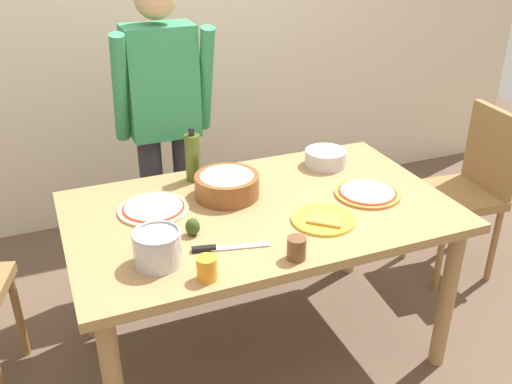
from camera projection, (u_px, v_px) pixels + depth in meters
The scene contains 16 objects.
ground at pixel (260, 346), 2.72m from camera, with size 8.00×8.00×0.00m, color brown.
wall_back at pixel (160, 15), 3.46m from camera, with size 5.60×0.10×2.60m, color beige.
dining_table at pixel (260, 226), 2.42m from camera, with size 1.60×0.96×0.76m.
person_cook at pixel (164, 118), 2.85m from camera, with size 0.49×0.25×1.62m.
chair_wooden_right at pixel (469, 183), 3.09m from camera, with size 0.43×0.43×0.95m.
pizza_raw_on_board at pixel (154, 209), 2.35m from camera, with size 0.29×0.29×0.02m.
pizza_cooked_on_tray at pixel (367, 193), 2.48m from camera, with size 0.29×0.29×0.02m.
plate_with_slice at pixel (324, 219), 2.27m from camera, with size 0.26×0.26×0.02m.
popcorn_bowl at pixel (227, 183), 2.45m from camera, with size 0.28×0.28×0.11m.
mixing_bowl_steel at pixel (325, 158), 2.75m from camera, with size 0.20×0.20×0.08m.
olive_oil_bottle at pixel (193, 157), 2.57m from camera, with size 0.07×0.07×0.26m.
steel_pot at pixel (157, 247), 1.98m from camera, with size 0.17×0.17×0.13m.
cup_orange at pixel (207, 268), 1.91m from camera, with size 0.07×0.07×0.09m, color orange.
cup_small_brown at pixel (296, 248), 2.02m from camera, with size 0.07×0.07×0.09m, color brown.
chef_knife at pixel (221, 248), 2.09m from camera, with size 0.29×0.09×0.02m.
avocado at pixel (193, 227), 2.17m from camera, with size 0.06×0.06×0.07m, color #2D4219.
Camera 1 is at (-0.81, -1.93, 1.89)m, focal length 39.71 mm.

